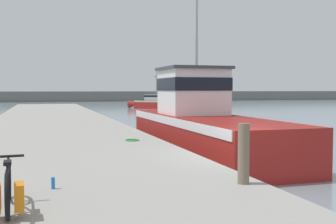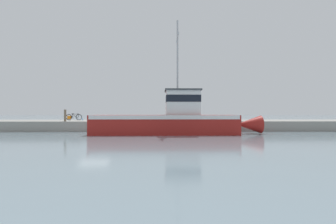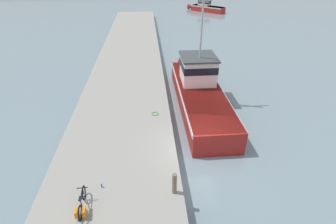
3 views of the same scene
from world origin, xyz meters
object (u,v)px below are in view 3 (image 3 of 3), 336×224
bicycle_touring (81,206)px  mooring_post (174,183)px  fishing_boat_main (199,89)px  water_bottle_by_bike (102,186)px  boat_red_outer (206,7)px

bicycle_touring → mooring_post: (3.81, 0.67, 0.21)m
fishing_boat_main → water_bottle_by_bike: bearing=-124.4°
bicycle_touring → boat_red_outer: bearing=69.5°
water_bottle_by_bike → fishing_boat_main: bearing=56.0°
bicycle_touring → mooring_post: mooring_post is taller
fishing_boat_main → bicycle_touring: fishing_boat_main is taller
mooring_post → water_bottle_by_bike: mooring_post is taller
fishing_boat_main → mooring_post: fishing_boat_main is taller
boat_red_outer → bicycle_touring: boat_red_outer is taller
water_bottle_by_bike → bicycle_touring: bearing=-116.5°
mooring_post → water_bottle_by_bike: bearing=170.2°
boat_red_outer → water_bottle_by_bike: size_ratio=35.95×
boat_red_outer → water_bottle_by_bike: boat_red_outer is taller
fishing_boat_main → boat_red_outer: bearing=76.9°
fishing_boat_main → boat_red_outer: fishing_boat_main is taller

